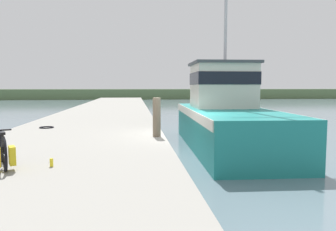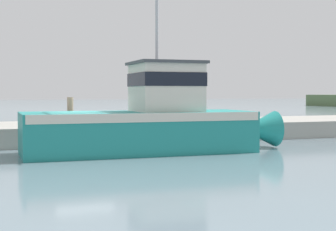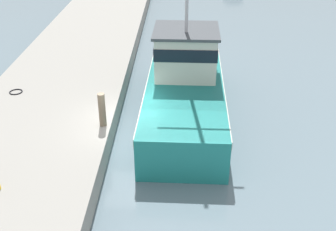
% 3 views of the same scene
% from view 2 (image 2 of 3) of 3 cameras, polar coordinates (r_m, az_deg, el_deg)
% --- Properties ---
extents(ground_plane, '(320.00, 320.00, 0.00)m').
position_cam_2_polar(ground_plane, '(23.00, -9.54, -3.67)').
color(ground_plane, slate).
extents(dock_pier, '(6.20, 80.00, 0.91)m').
position_cam_2_polar(dock_pier, '(26.63, -11.13, -1.86)').
color(dock_pier, gray).
rests_on(dock_pier, ground_plane).
extents(fishing_boat_main, '(3.62, 11.17, 10.61)m').
position_cam_2_polar(fishing_boat_main, '(21.31, -1.89, -0.48)').
color(fishing_boat_main, teal).
rests_on(fishing_boat_main, ground_plane).
extents(mooring_post, '(0.28, 0.28, 1.37)m').
position_cam_2_polar(mooring_post, '(23.76, -10.78, 0.36)').
color(mooring_post, '#756651').
rests_on(mooring_post, dock_pier).
extents(hose_coil, '(0.60, 0.60, 0.05)m').
position_cam_2_polar(hose_coil, '(28.78, -6.66, -0.55)').
color(hose_coil, black).
rests_on(hose_coil, dock_pier).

